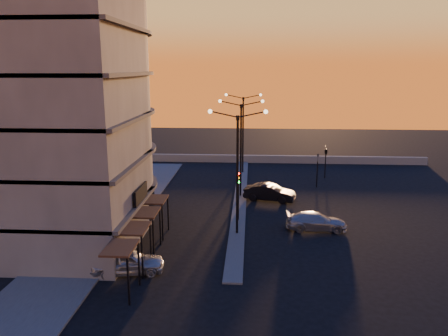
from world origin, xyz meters
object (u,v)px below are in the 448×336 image
car_wagon (316,221)px  traffic_light_main (238,188)px  streetlamp_mid (241,141)px  car_hatchback (128,262)px  car_sedan (269,192)px

car_wagon → traffic_light_main: bearing=76.3°
streetlamp_mid → car_wagon: size_ratio=2.01×
car_hatchback → car_wagon: (12.68, 8.26, -0.07)m
car_sedan → car_wagon: bearing=-141.5°
traffic_light_main → car_wagon: 6.74m
traffic_light_main → car_hatchback: 11.94m
car_hatchback → car_sedan: (9.29, 15.79, 0.04)m
traffic_light_main → streetlamp_mid: bearing=90.0°
traffic_light_main → car_hatchback: traffic_light_main is taller
car_hatchback → car_sedan: size_ratio=0.92×
traffic_light_main → car_sedan: bearing=65.1°
traffic_light_main → car_sedan: 6.94m
car_hatchback → car_sedan: car_sedan is taller
streetlamp_mid → car_hatchback: size_ratio=2.15×
traffic_light_main → car_sedan: size_ratio=0.88×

